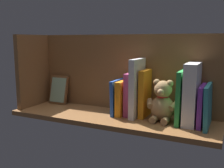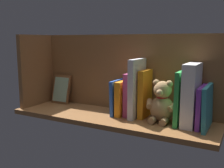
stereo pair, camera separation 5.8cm
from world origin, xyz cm
name	(u,v)px [view 1 (the left image)]	position (x,y,z in cm)	size (l,w,h in cm)	color
ground_plane	(112,117)	(0.00, 0.00, -1.10)	(96.77, 28.89, 2.20)	brown
shelf_back_panel	(123,73)	(0.00, -12.20, 18.68)	(96.77, 1.50, 37.35)	brown
shelf_side_divider	(33,70)	(46.39, 0.00, 18.68)	(2.40, 22.89, 37.35)	brown
book_0	(208,106)	(-41.66, -1.99, 8.56)	(1.61, 18.12, 17.11)	teal
book_1	(202,105)	(-39.23, -3.17, 8.28)	(1.80, 15.75, 16.57)	purple
dictionary_thick_white	(192,94)	(-35.05, -3.07, 12.72)	(5.12, 15.75, 25.44)	white
book_2	(181,97)	(-30.87, -2.99, 11.14)	(1.80, 16.11, 22.29)	green
teddy_bear	(162,103)	(-23.24, -1.76, 7.96)	(14.69, 11.50, 18.09)	tan
book_3	(145,93)	(-14.21, -5.11, 10.70)	(2.50, 11.87, 21.41)	orange
book_4	(137,88)	(-10.95, -3.48, 13.20)	(2.58, 15.14, 26.40)	silver
book_5	(131,94)	(-7.54, -4.82, 9.88)	(2.80, 12.45, 19.75)	#B23F72
book_6	(123,98)	(-4.02, -4.07, 8.01)	(2.80, 13.96, 16.03)	orange
book_7	(118,97)	(-1.14, -3.85, 8.12)	(1.51, 14.38, 16.23)	blue
picture_frame_leaning	(59,90)	(36.43, -8.17, 7.71)	(10.95, 5.07, 15.72)	brown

